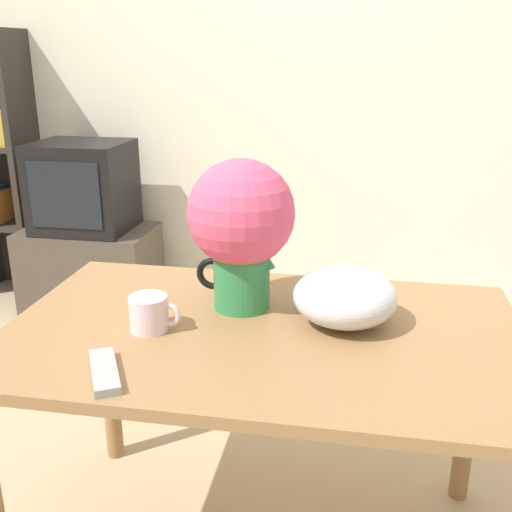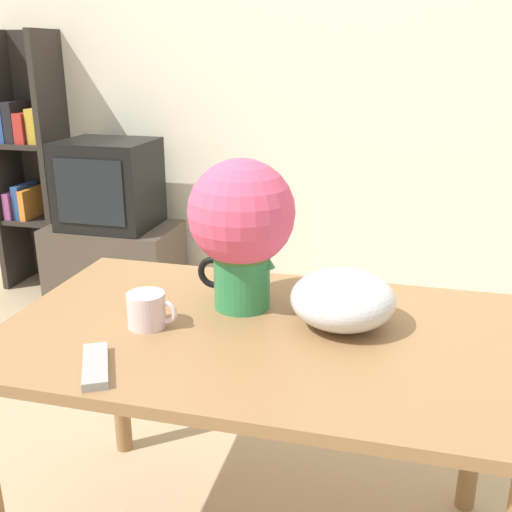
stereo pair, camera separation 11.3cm
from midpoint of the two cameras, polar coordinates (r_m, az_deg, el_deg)
wall_back at (r=3.33m, az=7.31°, el=16.96°), size 8.00×0.05×2.60m
table at (r=1.60m, az=2.32°, el=-10.19°), size 1.33×0.81×0.73m
flower_vase at (r=1.60m, az=0.63°, el=2.95°), size 0.29×0.29×0.42m
coffee_mug at (r=1.56m, az=-8.25°, el=-5.15°), size 0.13×0.10×0.09m
white_bowl at (r=1.56m, az=10.32°, el=-4.09°), size 0.27×0.27×0.15m
remote_control at (r=1.39m, az=-12.79°, el=-10.19°), size 0.14×0.19×0.02m
tv_stand at (r=3.50m, az=-12.32°, el=-0.97°), size 0.71×0.44×0.48m
tv_set at (r=3.37m, az=-12.90°, el=6.69°), size 0.49×0.43×0.47m
bookshelf at (r=3.86m, az=-19.87°, el=8.40°), size 0.39×0.31×1.52m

